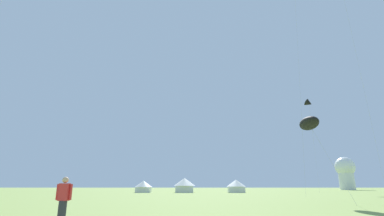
{
  "coord_description": "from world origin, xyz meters",
  "views": [
    {
      "loc": [
        0.44,
        -4.31,
        1.43
      ],
      "look_at": [
        0.0,
        32.0,
        11.33
      ],
      "focal_mm": 26.64,
      "sensor_mm": 36.0,
      "label": 1
    }
  ],
  "objects_px": {
    "kite_black_delta": "(309,103)",
    "festival_tent_right": "(144,186)",
    "observatory_dome": "(346,171)",
    "person_spectator": "(63,202)",
    "festival_tent_center": "(185,184)",
    "festival_tent_left": "(236,185)",
    "kite_black_parafoil": "(309,124)"
  },
  "relations": [
    {
      "from": "kite_black_delta",
      "to": "festival_tent_right",
      "type": "relative_size",
      "value": 5.45
    },
    {
      "from": "kite_black_delta",
      "to": "observatory_dome",
      "type": "xyz_separation_m",
      "value": [
        25.56,
        38.24,
        -12.96
      ]
    },
    {
      "from": "person_spectator",
      "to": "observatory_dome",
      "type": "height_order",
      "value": "observatory_dome"
    },
    {
      "from": "festival_tent_center",
      "to": "person_spectator",
      "type": "bearing_deg",
      "value": -92.72
    },
    {
      "from": "festival_tent_left",
      "to": "kite_black_delta",
      "type": "bearing_deg",
      "value": -2.97
    },
    {
      "from": "kite_black_parafoil",
      "to": "observatory_dome",
      "type": "bearing_deg",
      "value": 61.35
    },
    {
      "from": "kite_black_parafoil",
      "to": "observatory_dome",
      "type": "height_order",
      "value": "observatory_dome"
    },
    {
      "from": "festival_tent_left",
      "to": "person_spectator",
      "type": "bearing_deg",
      "value": -104.51
    },
    {
      "from": "person_spectator",
      "to": "observatory_dome",
      "type": "distance_m",
      "value": 104.4
    },
    {
      "from": "person_spectator",
      "to": "festival_tent_center",
      "type": "bearing_deg",
      "value": 87.28
    },
    {
      "from": "festival_tent_center",
      "to": "observatory_dome",
      "type": "xyz_separation_m",
      "value": [
        52.99,
        37.38,
        4.38
      ]
    },
    {
      "from": "kite_black_delta",
      "to": "festival_tent_center",
      "type": "xyz_separation_m",
      "value": [
        -27.43,
        0.86,
        -17.34
      ]
    },
    {
      "from": "kite_black_parafoil",
      "to": "festival_tent_left",
      "type": "distance_m",
      "value": 37.95
    },
    {
      "from": "festival_tent_center",
      "to": "kite_black_parafoil",
      "type": "bearing_deg",
      "value": -72.25
    },
    {
      "from": "festival_tent_left",
      "to": "observatory_dome",
      "type": "height_order",
      "value": "observatory_dome"
    },
    {
      "from": "festival_tent_right",
      "to": "festival_tent_center",
      "type": "relative_size",
      "value": 0.81
    },
    {
      "from": "kite_black_delta",
      "to": "festival_tent_center",
      "type": "relative_size",
      "value": 4.41
    },
    {
      "from": "kite_black_parafoil",
      "to": "person_spectator",
      "type": "distance_m",
      "value": 20.49
    },
    {
      "from": "kite_black_delta",
      "to": "kite_black_parafoil",
      "type": "distance_m",
      "value": 41.72
    },
    {
      "from": "kite_black_delta",
      "to": "festival_tent_center",
      "type": "height_order",
      "value": "kite_black_delta"
    },
    {
      "from": "kite_black_parafoil",
      "to": "festival_tent_center",
      "type": "distance_m",
      "value": 39.77
    },
    {
      "from": "kite_black_delta",
      "to": "festival_tent_left",
      "type": "bearing_deg",
      "value": 177.03
    },
    {
      "from": "kite_black_parafoil",
      "to": "kite_black_delta",
      "type": "bearing_deg",
      "value": 67.25
    },
    {
      "from": "kite_black_delta",
      "to": "festival_tent_left",
      "type": "xyz_separation_m",
      "value": [
        -16.67,
        0.86,
        -17.53
      ]
    },
    {
      "from": "festival_tent_right",
      "to": "festival_tent_center",
      "type": "xyz_separation_m",
      "value": [
        8.58,
        -0.0,
        0.31
      ]
    },
    {
      "from": "festival_tent_center",
      "to": "observatory_dome",
      "type": "height_order",
      "value": "observatory_dome"
    },
    {
      "from": "person_spectator",
      "to": "kite_black_delta",
      "type": "bearing_deg",
      "value": 59.2
    },
    {
      "from": "festival_tent_right",
      "to": "festival_tent_left",
      "type": "xyz_separation_m",
      "value": [
        19.34,
        -0.0,
        0.12
      ]
    },
    {
      "from": "festival_tent_center",
      "to": "observatory_dome",
      "type": "relative_size",
      "value": 0.42
    },
    {
      "from": "observatory_dome",
      "to": "festival_tent_left",
      "type": "bearing_deg",
      "value": -138.49
    },
    {
      "from": "kite_black_parafoil",
      "to": "festival_tent_left",
      "type": "bearing_deg",
      "value": 91.93
    },
    {
      "from": "person_spectator",
      "to": "festival_tent_left",
      "type": "relative_size",
      "value": 0.43
    }
  ]
}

